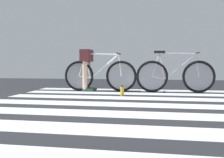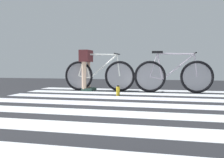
% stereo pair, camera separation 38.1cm
% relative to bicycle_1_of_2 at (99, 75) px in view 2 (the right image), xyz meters
% --- Properties ---
extents(ground, '(18.00, 14.00, 0.02)m').
position_rel_bicycle_1_of_2_xyz_m(ground, '(0.95, -1.97, -0.40)').
color(ground, '#242529').
extents(crosswalk_markings, '(5.49, 5.00, 0.00)m').
position_rel_bicycle_1_of_2_xyz_m(crosswalk_markings, '(1.01, -1.90, -0.38)').
color(crosswalk_markings, silver).
rests_on(crosswalk_markings, ground).
extents(bicycle_1_of_2, '(1.74, 0.52, 0.93)m').
position_rel_bicycle_1_of_2_xyz_m(bicycle_1_of_2, '(0.00, 0.00, 0.00)').
color(bicycle_1_of_2, black).
rests_on(bicycle_1_of_2, ground).
extents(cyclist_1_of_2, '(0.32, 0.42, 0.98)m').
position_rel_bicycle_1_of_2_xyz_m(cyclist_1_of_2, '(-0.31, 0.01, 0.25)').
color(cyclist_1_of_2, beige).
rests_on(cyclist_1_of_2, ground).
extents(bicycle_2_of_2, '(1.74, 0.52, 0.93)m').
position_rel_bicycle_1_of_2_xyz_m(bicycle_2_of_2, '(1.72, 0.00, 0.00)').
color(bicycle_2_of_2, black).
rests_on(bicycle_2_of_2, ground).
extents(water_bottle, '(0.07, 0.07, 0.21)m').
position_rel_bicycle_1_of_2_xyz_m(water_bottle, '(0.64, -0.80, -0.29)').
color(water_bottle, gold).
rests_on(water_bottle, ground).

